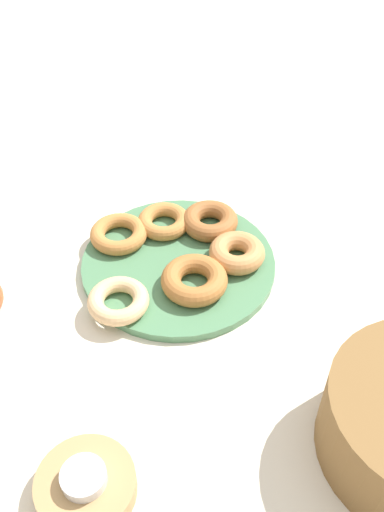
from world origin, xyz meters
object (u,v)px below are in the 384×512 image
donut_1 (119,234)px  donut_2 (118,301)px  donut_4 (237,253)px  tealight (84,478)px  donut_3 (164,221)px  donut_plate (178,263)px  donut_5 (210,221)px  candle_holder (86,486)px  donut_0 (194,280)px

donut_1 → donut_2: same height
donut_4 → tealight: (0.36, 0.13, 0.01)m
donut_3 → tealight: (0.33, 0.26, 0.01)m
donut_plate → donut_5: (-0.09, -0.02, 0.02)m
candle_holder → donut_plate: bearing=-147.8°
donut_4 → donut_5: donut_4 is taller
donut_0 → donut_1: donut_0 is taller
tealight → donut_2: bearing=-135.4°
donut_2 → donut_5: bearing=-170.7°
donut_1 → donut_4: 0.19m
donut_0 → donut_5: 0.13m
donut_0 → donut_3: size_ratio=1.15×
donut_2 → donut_5: size_ratio=0.96×
donut_3 → donut_2: bearing=28.6°
donut_4 → tealight: 0.39m
donut_1 → donut_4: size_ratio=1.06×
donut_1 → donut_5: donut_5 is taller
donut_0 → donut_4: size_ratio=1.14×
donut_1 → donut_3: 0.07m
donut_2 → donut_3: same height
donut_4 → tealight: donut_4 is taller
donut_plate → candle_holder: (0.30, 0.19, 0.01)m
donut_plate → donut_5: size_ratio=3.28×
donut_0 → donut_5: same height
donut_3 → candle_holder: 0.42m
donut_plate → donut_2: bearing=5.8°
donut_3 → donut_0: bearing=67.2°
donut_plate → donut_2: (0.12, 0.01, 0.02)m
donut_4 → candle_holder: 0.39m
donut_0 → donut_4: bearing=178.4°
donut_5 → candle_holder: bearing=28.6°
donut_plate → donut_0: donut_0 is taller
donut_4 → candle_holder: (0.36, 0.13, -0.01)m
donut_1 → candle_holder: donut_1 is taller
donut_1 → donut_4: (-0.10, 0.16, 0.00)m
donut_2 → donut_5: 0.21m
donut_0 → donut_5: (-0.11, -0.08, -0.00)m
donut_3 → candle_holder: bearing=38.0°
donut_plate → donut_4: donut_4 is taller
donut_1 → donut_4: donut_4 is taller
donut_plate → candle_holder: 0.35m
donut_0 → tealight: 0.31m
donut_plate → donut_1: donut_1 is taller
tealight → donut_3: bearing=-142.0°
donut_0 → tealight: size_ratio=1.96×
tealight → donut_5: bearing=-151.4°
donut_plate → tealight: bearing=32.2°
donut_plate → donut_4: bearing=137.7°
donut_plate → candle_holder: candle_holder is taller
donut_plate → donut_1: bearing=-69.6°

